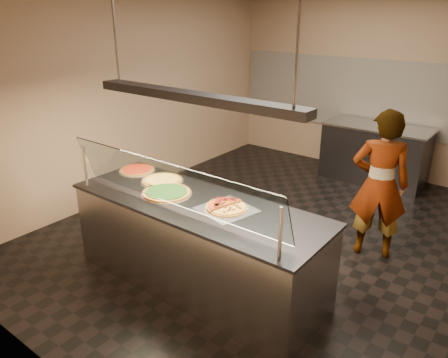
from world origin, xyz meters
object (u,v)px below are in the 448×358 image
Objects in this scene: pizza_spinach at (167,192)px; worker at (380,185)px; half_pizza_sausage at (235,209)px; pizza_tomato at (137,170)px; half_pizza_pepperoni at (219,204)px; pizza_cheese at (162,180)px; heat_lamp_housing at (194,97)px; sneeze_guard at (170,185)px; pizza_spatula at (153,182)px; prep_table at (375,153)px; perforated_tray at (227,209)px; serving_counter at (197,244)px.

pizza_spinach is 2.34m from worker.
half_pizza_sausage is at bearing 6.12° from pizza_spinach.
pizza_tomato is 2.73m from worker.
half_pizza_pepperoni is 0.90m from pizza_cheese.
half_pizza_pepperoni is 0.18× the size of heat_lamp_housing.
sneeze_guard is at bearing -40.36° from pizza_spinach.
heat_lamp_housing reaches higher than pizza_spatula.
pizza_tomato is (-0.46, 0.05, -0.00)m from pizza_cheese.
pizza_cheese reaches higher than prep_table.
perforated_tray is at bearing 49.81° from sneeze_guard.
sneeze_guard is 5.82× the size of half_pizza_sausage.
pizza_cheese is at bearing 82.17° from pizza_spatula.
pizza_spinach is at bearing -173.34° from perforated_tray.
half_pizza_pepperoni is 0.18m from half_pizza_sausage.
pizza_tomato is at bearing 152.28° from sneeze_guard.
half_pizza_sausage is 0.82× the size of pizza_spinach.
serving_counter is 0.56m from half_pizza_pepperoni.
half_pizza_pepperoni reaches higher than serving_counter.
pizza_spatula is at bearing -97.83° from pizza_cheese.
pizza_tomato is 0.24× the size of worker.
pizza_cheese is 0.46m from pizza_tomato.
perforated_tray reaches higher than serving_counter.
half_pizza_pepperoni is 0.82× the size of pizza_spinach.
sneeze_guard is 4.39m from prep_table.
serving_counter is at bearing -172.66° from half_pizza_sausage.
pizza_cheese is at bearing 142.30° from pizza_spinach.
worker is at bearing 54.96° from heat_lamp_housing.
heat_lamp_housing reaches higher than pizza_spinach.
heat_lamp_housing reaches higher than pizza_tomato.
perforated_tray is at bearing -0.74° from pizza_spatula.
serving_counter is 1.48m from heat_lamp_housing.
heat_lamp_housing is at bearing 32.66° from worker.
half_pizza_pepperoni is 1.00× the size of half_pizza_sausage.
pizza_tomato is 1.60× the size of pizza_spatula.
perforated_tray is 0.71m from pizza_spinach.
heat_lamp_housing is (-0.24, -0.05, 0.99)m from half_pizza_pepperoni.
half_pizza_pepperoni is (0.24, 0.40, -0.26)m from sneeze_guard.
sneeze_guard is 1.49× the size of prep_table.
half_pizza_pepperoni is 1.36m from pizza_tomato.
heat_lamp_housing reaches higher than pizza_cheese.
prep_table is 2.44m from worker.
half_pizza_sausage reaches higher than serving_counter.
pizza_spinach is (-0.79, -0.09, -0.01)m from half_pizza_sausage.
sneeze_guard is at bearing 37.43° from worker.
heat_lamp_housing is at bearing 4.71° from pizza_spinach.
pizza_spatula is at bearing 179.30° from half_pizza_pepperoni.
perforated_tray is 1.34× the size of half_pizza_pepperoni.
serving_counter is 0.65m from half_pizza_sausage.
pizza_spatula is (-0.02, -0.12, 0.01)m from pizza_cheese.
perforated_tray is 1.87m from worker.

